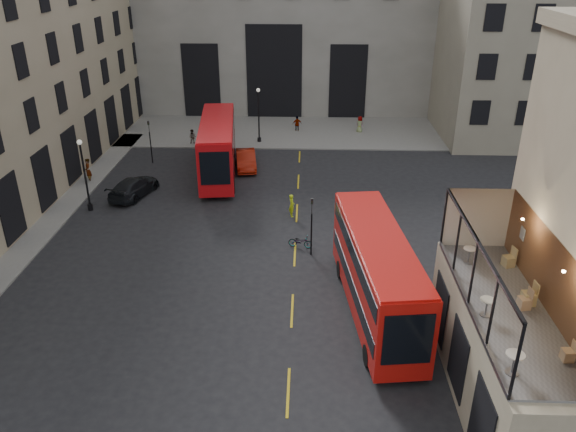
{
  "coord_description": "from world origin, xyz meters",
  "views": [
    {
      "loc": [
        -1.37,
        -18.42,
        17.24
      ],
      "look_at": [
        -2.4,
        11.24,
        3.0
      ],
      "focal_mm": 35.0,
      "sensor_mm": 36.0,
      "label": 1
    }
  ],
  "objects_px": {
    "car_c": "(134,187)",
    "cafe_chair_a": "(568,355)",
    "street_lamp_a": "(86,179)",
    "bus_near": "(377,271)",
    "pedestrian_c": "(297,124)",
    "car_a": "(215,173)",
    "street_lamp_b": "(259,119)",
    "bicycle": "(300,241)",
    "pedestrian_d": "(360,125)",
    "traffic_light_far": "(150,136)",
    "pedestrian_a": "(193,137)",
    "bus_far": "(218,145)",
    "traffic_light_near": "(312,219)",
    "cafe_chair_d": "(509,261)",
    "pedestrian_b": "(217,150)",
    "cafe_table_far": "(469,253)",
    "cafe_chair_c": "(529,298)",
    "pedestrian_e": "(88,170)",
    "cyclist": "(292,205)",
    "cafe_table_near": "(514,360)",
    "cafe_table_mid": "(487,305)",
    "car_b": "(246,160)",
    "cafe_chair_b": "(524,302)"
  },
  "relations": [
    {
      "from": "pedestrian_c",
      "to": "pedestrian_e",
      "type": "height_order",
      "value": "pedestrian_e"
    },
    {
      "from": "car_a",
      "to": "pedestrian_a",
      "type": "relative_size",
      "value": 2.82
    },
    {
      "from": "traffic_light_far",
      "to": "bicycle",
      "type": "distance_m",
      "value": 20.21
    },
    {
      "from": "car_c",
      "to": "traffic_light_near",
      "type": "bearing_deg",
      "value": 163.03
    },
    {
      "from": "bicycle",
      "to": "traffic_light_far",
      "type": "bearing_deg",
      "value": 54.21
    },
    {
      "from": "pedestrian_b",
      "to": "cafe_table_far",
      "type": "xyz_separation_m",
      "value": [
        15.3,
        -25.87,
        4.22
      ]
    },
    {
      "from": "car_a",
      "to": "car_b",
      "type": "distance_m",
      "value": 3.86
    },
    {
      "from": "bus_near",
      "to": "pedestrian_e",
      "type": "relative_size",
      "value": 5.9
    },
    {
      "from": "street_lamp_b",
      "to": "car_a",
      "type": "xyz_separation_m",
      "value": [
        -2.75,
        -10.22,
        -1.65
      ]
    },
    {
      "from": "street_lamp_b",
      "to": "pedestrian_c",
      "type": "relative_size",
      "value": 3.23
    },
    {
      "from": "pedestrian_e",
      "to": "cafe_table_far",
      "type": "relative_size",
      "value": 2.76
    },
    {
      "from": "bus_near",
      "to": "cafe_chair_b",
      "type": "height_order",
      "value": "cafe_chair_b"
    },
    {
      "from": "car_c",
      "to": "cafe_chair_d",
      "type": "distance_m",
      "value": 28.5
    },
    {
      "from": "bus_near",
      "to": "cafe_chair_c",
      "type": "height_order",
      "value": "cafe_chair_c"
    },
    {
      "from": "cafe_chair_d",
      "to": "pedestrian_a",
      "type": "bearing_deg",
      "value": 123.68
    },
    {
      "from": "pedestrian_c",
      "to": "car_a",
      "type": "bearing_deg",
      "value": 54.33
    },
    {
      "from": "pedestrian_a",
      "to": "cafe_chair_a",
      "type": "bearing_deg",
      "value": -64.78
    },
    {
      "from": "traffic_light_near",
      "to": "cafe_chair_d",
      "type": "bearing_deg",
      "value": -45.89
    },
    {
      "from": "pedestrian_e",
      "to": "cafe_table_near",
      "type": "bearing_deg",
      "value": 18.93
    },
    {
      "from": "bicycle",
      "to": "pedestrian_d",
      "type": "height_order",
      "value": "pedestrian_d"
    },
    {
      "from": "traffic_light_near",
      "to": "bus_far",
      "type": "relative_size",
      "value": 0.32
    },
    {
      "from": "traffic_light_near",
      "to": "cafe_chair_a",
      "type": "height_order",
      "value": "cafe_chair_a"
    },
    {
      "from": "cafe_table_mid",
      "to": "pedestrian_a",
      "type": "bearing_deg",
      "value": 118.01
    },
    {
      "from": "pedestrian_a",
      "to": "cafe_chair_c",
      "type": "distance_m",
      "value": 38.42
    },
    {
      "from": "car_c",
      "to": "cafe_chair_a",
      "type": "relative_size",
      "value": 6.63
    },
    {
      "from": "bicycle",
      "to": "cyclist",
      "type": "height_order",
      "value": "cyclist"
    },
    {
      "from": "cyclist",
      "to": "cafe_table_far",
      "type": "height_order",
      "value": "cafe_table_far"
    },
    {
      "from": "car_c",
      "to": "bicycle",
      "type": "xyz_separation_m",
      "value": [
        12.85,
        -7.77,
        -0.32
      ]
    },
    {
      "from": "car_b",
      "to": "cafe_table_mid",
      "type": "bearing_deg",
      "value": -74.84
    },
    {
      "from": "street_lamp_b",
      "to": "car_c",
      "type": "height_order",
      "value": "street_lamp_b"
    },
    {
      "from": "cafe_table_mid",
      "to": "cafe_table_far",
      "type": "height_order",
      "value": "same"
    },
    {
      "from": "bus_far",
      "to": "cafe_table_far",
      "type": "height_order",
      "value": "cafe_table_far"
    },
    {
      "from": "bus_near",
      "to": "cafe_chair_d",
      "type": "relative_size",
      "value": 12.9
    },
    {
      "from": "car_a",
      "to": "car_c",
      "type": "relative_size",
      "value": 0.88
    },
    {
      "from": "street_lamp_b",
      "to": "cyclist",
      "type": "bearing_deg",
      "value": -77.55
    },
    {
      "from": "pedestrian_a",
      "to": "cafe_table_mid",
      "type": "xyz_separation_m",
      "value": [
        17.83,
        -33.53,
        4.29
      ]
    },
    {
      "from": "traffic_light_far",
      "to": "bus_near",
      "type": "distance_m",
      "value": 28.0
    },
    {
      "from": "traffic_light_near",
      "to": "cafe_chair_d",
      "type": "relative_size",
      "value": 4.25
    },
    {
      "from": "cyclist",
      "to": "bus_far",
      "type": "bearing_deg",
      "value": 23.89
    },
    {
      "from": "cafe_table_mid",
      "to": "cafe_table_far",
      "type": "xyz_separation_m",
      "value": [
        0.36,
        3.99,
        -0.0
      ]
    },
    {
      "from": "bus_far",
      "to": "bicycle",
      "type": "bearing_deg",
      "value": -60.62
    },
    {
      "from": "street_lamp_b",
      "to": "cafe_chair_c",
      "type": "relative_size",
      "value": 5.52
    },
    {
      "from": "pedestrian_c",
      "to": "pedestrian_d",
      "type": "height_order",
      "value": "pedestrian_d"
    },
    {
      "from": "car_c",
      "to": "pedestrian_c",
      "type": "distance_m",
      "value": 20.87
    },
    {
      "from": "street_lamp_a",
      "to": "cafe_chair_a",
      "type": "relative_size",
      "value": 7.09
    },
    {
      "from": "street_lamp_a",
      "to": "bus_near",
      "type": "xyz_separation_m",
      "value": [
        19.26,
        -12.05,
        0.14
      ]
    },
    {
      "from": "bus_near",
      "to": "bicycle",
      "type": "height_order",
      "value": "bus_near"
    },
    {
      "from": "pedestrian_c",
      "to": "cafe_chair_a",
      "type": "height_order",
      "value": "cafe_chair_a"
    },
    {
      "from": "bus_far",
      "to": "cafe_chair_a",
      "type": "relative_size",
      "value": 15.71
    },
    {
      "from": "cyclist",
      "to": "traffic_light_far",
      "type": "bearing_deg",
      "value": 35.43
    }
  ]
}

